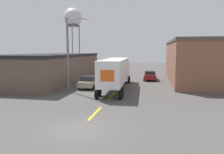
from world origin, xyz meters
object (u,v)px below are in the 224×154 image
at_px(parked_car_left_far, 89,82).
at_px(street_lamp, 70,49).
at_px(water_tower, 73,18).
at_px(semi_truck, 116,71).
at_px(parked_car_right_far, 150,75).

bearing_deg(parked_car_left_far, street_lamp, -116.80).
bearing_deg(water_tower, semi_truck, -62.82).
relative_size(parked_car_right_far, street_lamp, 0.52).
distance_m(water_tower, street_lamp, 51.46).
height_order(semi_truck, water_tower, water_tower).
height_order(semi_truck, street_lamp, street_lamp).
bearing_deg(water_tower, street_lamp, -69.55).
relative_size(parked_car_right_far, water_tower, 0.24).
bearing_deg(water_tower, parked_car_right_far, -52.31).
bearing_deg(street_lamp, parked_car_right_far, 52.85).
xyz_separation_m(semi_truck, parked_car_left_far, (-3.67, 0.01, -1.55)).
distance_m(semi_truck, street_lamp, 6.51).
bearing_deg(semi_truck, street_lamp, -153.19).
distance_m(parked_car_right_far, street_lamp, 16.03).
height_order(parked_car_right_far, parked_car_left_far, same).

